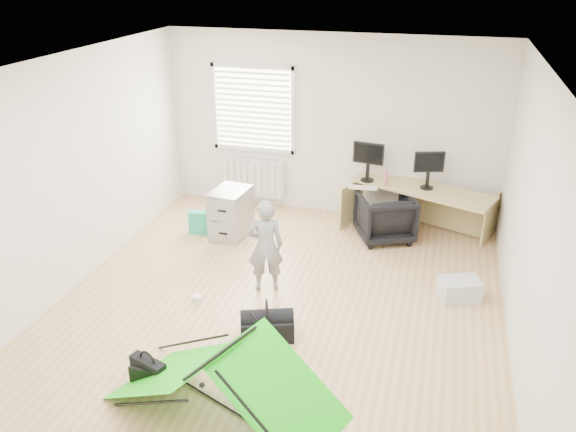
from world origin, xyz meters
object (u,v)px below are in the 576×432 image
(desk, at_px, (419,210))
(laptop_bag, at_px, (149,372))
(filing_cabinet, at_px, (231,213))
(duffel_bag, at_px, (267,328))
(storage_crate, at_px, (460,289))
(thermos, at_px, (386,178))
(kite, at_px, (224,381))
(monitor_right, at_px, (428,175))
(person, at_px, (265,246))
(office_chair, at_px, (385,217))
(monitor_left, at_px, (368,167))

(desk, bearing_deg, laptop_bag, -98.13)
(filing_cabinet, distance_m, duffel_bag, 2.46)
(desk, xyz_separation_m, storage_crate, (0.60, -1.68, -0.22))
(thermos, xyz_separation_m, storage_crate, (1.10, -1.63, -0.67))
(kite, relative_size, laptop_bag, 5.34)
(monitor_right, relative_size, thermos, 1.87)
(filing_cabinet, distance_m, person, 1.54)
(desk, height_order, office_chair, desk)
(monitor_left, distance_m, person, 2.33)
(desk, distance_m, monitor_left, 0.96)
(monitor_right, distance_m, storage_crate, 1.91)
(laptop_bag, bearing_deg, thermos, 84.69)
(monitor_left, distance_m, storage_crate, 2.35)
(thermos, bearing_deg, person, -119.33)
(desk, height_order, person, person)
(monitor_left, distance_m, office_chair, 0.77)
(office_chair, height_order, duffel_bag, office_chair)
(filing_cabinet, height_order, person, person)
(thermos, height_order, storage_crate, thermos)
(monitor_left, relative_size, monitor_right, 1.06)
(thermos, xyz_separation_m, duffel_bag, (-0.84, -2.94, -0.67))
(monitor_left, xyz_separation_m, duffel_bag, (-0.56, -3.05, -0.77))
(desk, distance_m, thermos, 0.68)
(person, bearing_deg, duffel_bag, 86.30)
(desk, height_order, duffel_bag, desk)
(monitor_left, bearing_deg, person, -103.50)
(storage_crate, distance_m, laptop_bag, 3.60)
(kite, bearing_deg, duffel_bag, 109.13)
(filing_cabinet, distance_m, laptop_bag, 3.13)
(thermos, distance_m, office_chair, 0.55)
(filing_cabinet, bearing_deg, duffel_bag, -54.98)
(office_chair, bearing_deg, kite, 51.02)
(monitor_left, xyz_separation_m, office_chair, (0.33, -0.42, -0.56))
(person, bearing_deg, laptop_bag, 51.87)
(monitor_right, relative_size, storage_crate, 0.94)
(person, relative_size, laptop_bag, 3.09)
(monitor_left, relative_size, laptop_bag, 1.18)
(person, relative_size, storage_crate, 2.59)
(desk, bearing_deg, monitor_left, -163.62)
(filing_cabinet, distance_m, kite, 3.41)
(thermos, height_order, laptop_bag, thermos)
(filing_cabinet, bearing_deg, laptop_bag, -77.84)
(duffel_bag, bearing_deg, laptop_bag, -151.45)
(monitor_right, relative_size, laptop_bag, 1.11)
(filing_cabinet, height_order, office_chair, filing_cabinet)
(monitor_right, relative_size, office_chair, 0.57)
(thermos, bearing_deg, kite, -102.46)
(duffel_bag, bearing_deg, storage_crate, 13.76)
(storage_crate, height_order, duffel_bag, storage_crate)
(filing_cabinet, xyz_separation_m, duffel_bag, (1.21, -2.13, -0.23))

